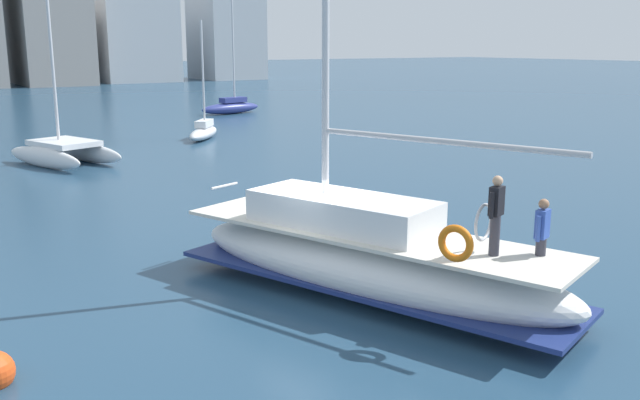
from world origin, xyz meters
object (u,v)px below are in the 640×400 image
(main_sailboat, at_px, (366,256))
(moored_sloop_far, at_px, (65,151))
(moored_cutter_left, at_px, (204,131))
(moored_catamaran, at_px, (231,106))

(main_sailboat, xyz_separation_m, moored_sloop_far, (-1.64, 21.33, -0.29))
(main_sailboat, bearing_deg, moored_cutter_left, 74.42)
(main_sailboat, distance_m, moored_cutter_left, 26.92)
(main_sailboat, distance_m, moored_sloop_far, 21.39)
(moored_sloop_far, bearing_deg, main_sailboat, -85.60)
(main_sailboat, xyz_separation_m, moored_cutter_left, (7.23, 25.93, -0.41))
(main_sailboat, bearing_deg, moored_sloop_far, 94.40)
(moored_catamaran, xyz_separation_m, moored_cutter_left, (-7.85, -12.86, -0.12))
(moored_catamaran, bearing_deg, moored_sloop_far, -133.75)
(main_sailboat, relative_size, moored_sloop_far, 1.80)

